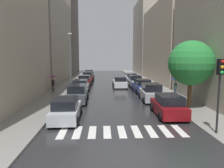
% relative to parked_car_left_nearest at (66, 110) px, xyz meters
% --- Properties ---
extents(ground_plane, '(28.00, 72.00, 0.04)m').
position_rel_parked_car_left_nearest_xyz_m(ground_plane, '(3.81, 17.95, -0.78)').
color(ground_plane, '#262629').
extents(sidewalk_left, '(3.00, 72.00, 0.15)m').
position_rel_parked_car_left_nearest_xyz_m(sidewalk_left, '(-2.69, 17.95, -0.68)').
color(sidewalk_left, gray).
rests_on(sidewalk_left, ground).
extents(sidewalk_right, '(3.00, 72.00, 0.15)m').
position_rel_parked_car_left_nearest_xyz_m(sidewalk_right, '(10.31, 17.95, -0.68)').
color(sidewalk_right, gray).
rests_on(sidewalk_right, ground).
extents(crosswalk_stripes, '(7.65, 2.20, 0.01)m').
position_rel_parked_car_left_nearest_xyz_m(crosswalk_stripes, '(3.81, -2.63, -0.75)').
color(crosswalk_stripes, silver).
rests_on(crosswalk_stripes, ground).
extents(building_left_mid, '(6.00, 18.98, 14.79)m').
position_rel_parked_car_left_nearest_xyz_m(building_left_mid, '(-7.19, 23.79, 6.64)').
color(building_left_mid, '#9E9384').
rests_on(building_left_mid, ground).
extents(building_left_far, '(6.00, 14.89, 22.76)m').
position_rel_parked_car_left_nearest_xyz_m(building_left_far, '(-7.19, 41.13, 10.62)').
color(building_left_far, '#564C47').
rests_on(building_left_far, ground).
extents(building_right_mid, '(6.00, 19.58, 13.65)m').
position_rel_parked_car_left_nearest_xyz_m(building_right_mid, '(14.81, 23.25, 6.07)').
color(building_right_mid, '#B2A38C').
rests_on(building_right_mid, ground).
extents(building_right_far, '(6.00, 15.41, 18.66)m').
position_rel_parked_car_left_nearest_xyz_m(building_right_far, '(14.81, 41.89, 8.57)').
color(building_right_far, '#9E9384').
rests_on(building_right_far, ground).
extents(parked_car_left_nearest, '(2.15, 4.60, 1.62)m').
position_rel_parked_car_left_nearest_xyz_m(parked_car_left_nearest, '(0.00, 0.00, 0.00)').
color(parked_car_left_nearest, '#B2B7BF').
rests_on(parked_car_left_nearest, ground).
extents(parked_car_left_second, '(2.14, 4.71, 1.78)m').
position_rel_parked_car_left_nearest_xyz_m(parked_car_left_second, '(0.10, 6.18, 0.07)').
color(parked_car_left_second, '#474C51').
rests_on(parked_car_left_second, ground).
extents(parked_car_left_third, '(2.12, 4.13, 1.68)m').
position_rel_parked_car_left_nearest_xyz_m(parked_car_left_third, '(-0.12, 11.72, 0.02)').
color(parked_car_left_third, '#B2B7BF').
rests_on(parked_car_left_third, ground).
extents(parked_car_left_fourth, '(2.16, 4.27, 1.71)m').
position_rel_parked_car_left_nearest_xyz_m(parked_car_left_fourth, '(-0.10, 18.00, 0.04)').
color(parked_car_left_fourth, maroon).
rests_on(parked_car_left_fourth, ground).
extents(parked_car_left_fifth, '(2.11, 4.19, 1.80)m').
position_rel_parked_car_left_nearest_xyz_m(parked_car_left_fifth, '(-0.00, 23.72, 0.07)').
color(parked_car_left_fifth, maroon).
rests_on(parked_car_left_fifth, ground).
extents(parked_car_left_sixth, '(2.06, 4.26, 1.77)m').
position_rel_parked_car_left_nearest_xyz_m(parked_car_left_sixth, '(-0.10, 29.79, 0.06)').
color(parked_car_left_sixth, '#0C4C2D').
rests_on(parked_car_left_sixth, ground).
extents(parked_car_right_nearest, '(2.21, 4.41, 1.67)m').
position_rel_parked_car_left_nearest_xyz_m(parked_car_right_nearest, '(7.73, 0.76, 0.02)').
color(parked_car_right_nearest, maroon).
rests_on(parked_car_right_nearest, ground).
extents(parked_car_right_second, '(2.19, 4.24, 1.82)m').
position_rel_parked_car_left_nearest_xyz_m(parked_car_right_second, '(7.65, 6.41, 0.08)').
color(parked_car_right_second, '#B2B7BF').
rests_on(parked_car_right_second, ground).
extents(parked_car_right_third, '(2.31, 4.30, 1.69)m').
position_rel_parked_car_left_nearest_xyz_m(parked_car_right_third, '(7.69, 11.77, 0.03)').
color(parked_car_right_third, navy).
rests_on(parked_car_right_third, ground).
extents(parked_car_right_fourth, '(2.16, 4.61, 1.73)m').
position_rel_parked_car_left_nearest_xyz_m(parked_car_right_fourth, '(7.57, 17.24, 0.04)').
color(parked_car_right_fourth, '#B2B7BF').
rests_on(parked_car_right_fourth, ground).
extents(parked_car_right_fifth, '(2.11, 4.80, 1.60)m').
position_rel_parked_car_left_nearest_xyz_m(parked_car_right_fifth, '(7.79, 22.64, -0.01)').
color(parked_car_right_fifth, silver).
rests_on(parked_car_right_fifth, ground).
extents(car_midroad, '(2.08, 4.43, 1.63)m').
position_rel_parked_car_left_nearest_xyz_m(car_midroad, '(5.20, 16.26, 0.00)').
color(car_midroad, silver).
rests_on(car_midroad, ground).
extents(pedestrian_foreground, '(1.10, 1.10, 2.01)m').
position_rel_parked_car_left_nearest_xyz_m(pedestrian_foreground, '(-3.52, 11.61, 0.89)').
color(pedestrian_foreground, brown).
rests_on(pedestrian_foreground, sidewalk_left).
extents(pedestrian_near_tree, '(1.16, 1.16, 1.87)m').
position_rel_parked_car_left_nearest_xyz_m(pedestrian_near_tree, '(10.98, 8.72, 0.83)').
color(pedestrian_near_tree, navy).
rests_on(pedestrian_near_tree, sidewalk_right).
extents(street_tree_right, '(3.84, 3.84, 5.79)m').
position_rel_parked_car_left_nearest_xyz_m(street_tree_right, '(10.21, 2.87, 3.25)').
color(street_tree_right, '#513823').
rests_on(street_tree_right, sidewalk_right).
extents(traffic_light_right_corner, '(0.30, 0.42, 4.30)m').
position_rel_parked_car_left_nearest_xyz_m(traffic_light_right_corner, '(9.26, -3.53, 2.53)').
color(traffic_light_right_corner, black).
rests_on(traffic_light_right_corner, sidewalk_right).
extents(lamp_post_left, '(0.60, 0.28, 7.56)m').
position_rel_parked_car_left_nearest_xyz_m(lamp_post_left, '(-1.74, 14.57, 3.71)').
color(lamp_post_left, '#595B60').
rests_on(lamp_post_left, sidewalk_left).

